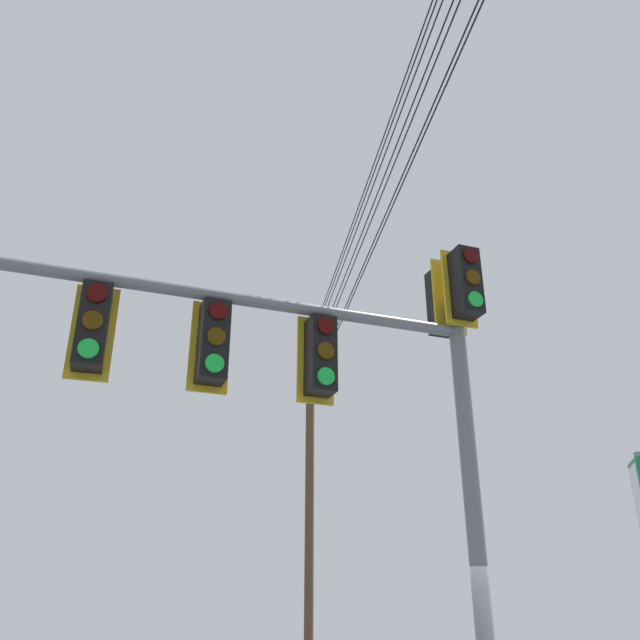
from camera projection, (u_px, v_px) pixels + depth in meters
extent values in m
cylinder|color=slate|center=(475.00, 532.00, 7.13)|extent=(0.20, 0.20, 5.72)
cylinder|color=slate|center=(234.00, 298.00, 7.19)|extent=(2.49, 5.28, 0.14)
cube|color=black|center=(466.00, 283.00, 8.05)|extent=(0.40, 0.40, 0.90)
cube|color=#B29319|center=(459.00, 289.00, 8.20)|extent=(0.22, 0.42, 1.04)
cylinder|color=#360503|center=(471.00, 256.00, 8.03)|extent=(0.11, 0.19, 0.20)
cylinder|color=#3C2703|center=(473.00, 277.00, 7.91)|extent=(0.11, 0.19, 0.20)
cylinder|color=green|center=(475.00, 299.00, 7.79)|extent=(0.11, 0.19, 0.20)
cube|color=black|center=(442.00, 302.00, 8.57)|extent=(0.40, 0.40, 0.90)
cube|color=#B29319|center=(448.00, 297.00, 8.42)|extent=(0.22, 0.42, 1.04)
cylinder|color=#360503|center=(434.00, 287.00, 8.83)|extent=(0.11, 0.19, 0.20)
cylinder|color=#3C2703|center=(436.00, 307.00, 8.71)|extent=(0.11, 0.19, 0.20)
cylinder|color=green|center=(437.00, 327.00, 8.59)|extent=(0.11, 0.19, 0.20)
cube|color=black|center=(321.00, 356.00, 7.30)|extent=(0.40, 0.40, 0.90)
cube|color=#B29319|center=(315.00, 360.00, 7.44)|extent=(0.22, 0.41, 1.04)
cylinder|color=#360503|center=(326.00, 326.00, 7.28)|extent=(0.11, 0.19, 0.20)
cylinder|color=#3C2703|center=(326.00, 351.00, 7.16)|extent=(0.11, 0.19, 0.20)
cylinder|color=green|center=(326.00, 376.00, 7.04)|extent=(0.11, 0.19, 0.20)
cube|color=black|center=(213.00, 342.00, 6.91)|extent=(0.40, 0.40, 0.90)
cube|color=#B29319|center=(210.00, 347.00, 7.05)|extent=(0.22, 0.41, 1.04)
cylinder|color=#360503|center=(218.00, 311.00, 6.89)|extent=(0.11, 0.19, 0.20)
cylinder|color=#3C2703|center=(216.00, 336.00, 6.77)|extent=(0.11, 0.19, 0.20)
cylinder|color=green|center=(215.00, 363.00, 6.65)|extent=(0.11, 0.19, 0.20)
cube|color=black|center=(93.00, 327.00, 6.52)|extent=(0.39, 0.39, 0.90)
cube|color=#B29319|center=(93.00, 333.00, 6.67)|extent=(0.20, 0.42, 1.04)
cylinder|color=#360503|center=(97.00, 293.00, 6.50)|extent=(0.10, 0.20, 0.20)
cylinder|color=#3C2703|center=(93.00, 320.00, 6.38)|extent=(0.10, 0.20, 0.20)
cylinder|color=green|center=(88.00, 349.00, 6.26)|extent=(0.10, 0.20, 0.20)
cylinder|color=#4C3823|center=(310.00, 494.00, 20.48)|extent=(0.28, 0.28, 10.53)
cube|color=#4C3823|center=(310.00, 364.00, 22.23)|extent=(1.95, 0.19, 0.12)
cube|color=white|center=(638.00, 498.00, 3.90)|extent=(0.23, 0.05, 0.39)
cylinder|color=black|center=(469.00, 32.00, 8.31)|extent=(29.31, 6.74, 0.57)
cylinder|color=black|center=(468.00, 24.00, 8.37)|extent=(29.31, 6.74, 0.57)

